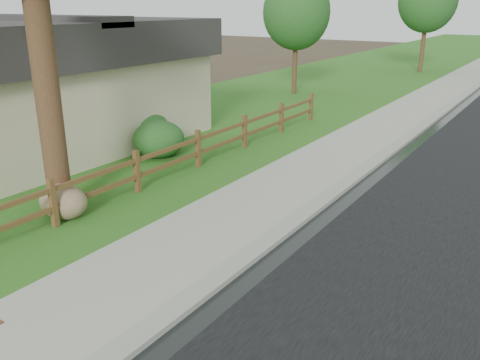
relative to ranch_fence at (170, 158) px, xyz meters
The scene contains 10 objects.
sidewalk 28.73m from the ranch_fence, 84.61° to the left, with size 2.20×90.00×0.10m, color #A09B8B.
grass_strip 28.62m from the ranch_fence, 88.40° to the left, with size 1.60×90.00×0.06m, color #245518.
lawn_near 28.94m from the ranch_fence, 98.75° to the left, with size 9.00×90.00×0.04m, color #245518.
ranch_fence is the anchor object (origin of this frame).
house 7.57m from the ranch_fence, behind, with size 10.60×9.60×4.05m.
boulder 3.16m from the ranch_fence, 95.47° to the right, with size 1.15×0.86×0.77m, color brown.
shrub_b 3.55m from the ranch_fence, 144.82° to the left, with size 1.73×1.73×1.21m, color #18441A.
shrub_c 2.22m from the ranch_fence, 138.96° to the left, with size 1.53×1.53×1.11m, color #18441A.
tree_near_left 14.41m from the ranch_fence, 104.04° to the left, with size 3.25×3.25×5.76m.
tree_mid_left 26.22m from the ranch_fence, 90.66° to the left, with size 3.70×3.70×6.61m.
Camera 1 is at (4.73, -3.12, 4.37)m, focal length 38.00 mm.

